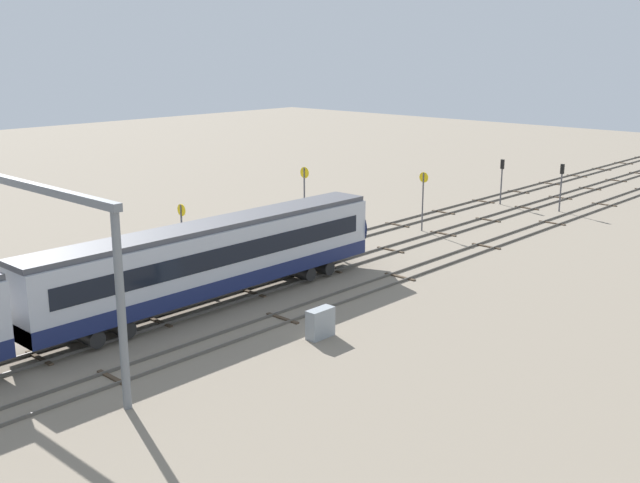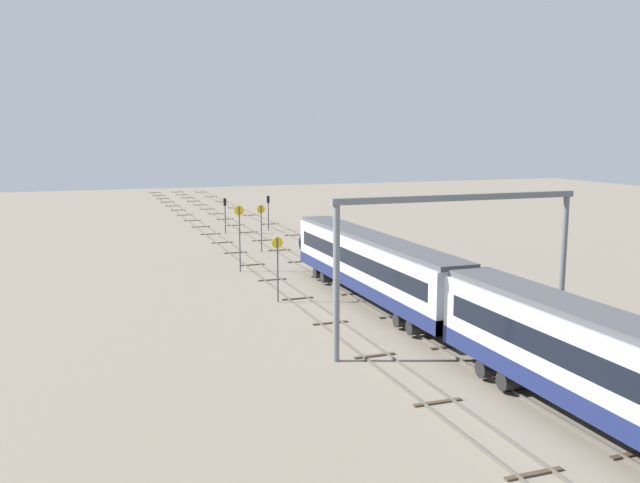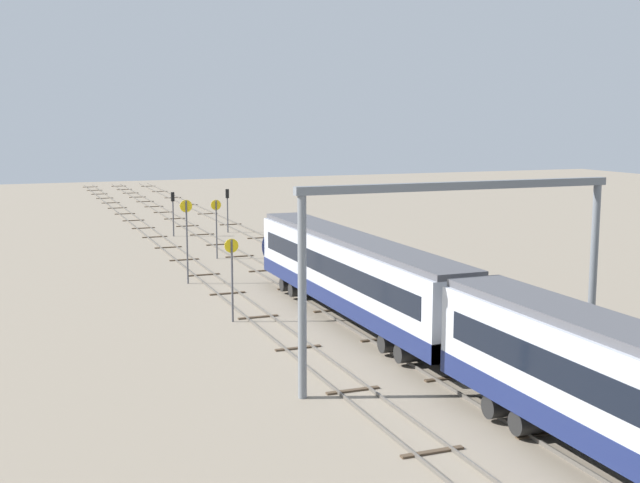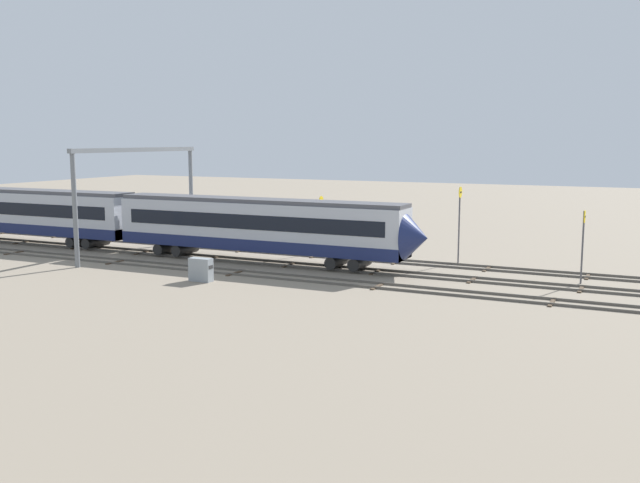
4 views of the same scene
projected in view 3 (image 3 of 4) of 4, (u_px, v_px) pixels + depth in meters
name	position (u px, v px, depth m)	size (l,w,h in m)	color
ground_plane	(312.00, 299.00, 52.50)	(210.70, 210.70, 0.00)	gray
track_near_foreground	(378.00, 292.00, 54.16)	(194.70, 2.40, 0.16)	#59544C
track_with_train	(312.00, 298.00, 52.49)	(194.70, 2.40, 0.16)	#59544C
track_middle	(242.00, 304.00, 50.83)	(194.70, 2.40, 0.16)	#59544C
overhead_gantry	(459.00, 237.00, 35.63)	(0.40, 15.18, 8.79)	slate
speed_sign_near_foreground	(216.00, 221.00, 67.19)	(0.14, 0.85, 4.88)	#4C4C51
speed_sign_mid_trackside	(232.00, 270.00, 46.24)	(0.14, 0.80, 4.78)	#4C4C51
speed_sign_far_trackside	(187.00, 231.00, 56.88)	(0.14, 0.86, 5.89)	#4C4C51
signal_light_trackside_approach	(227.00, 204.00, 82.69)	(0.31, 0.32, 4.41)	#4C4C51
signal_light_trackside_departure	(173.00, 207.00, 79.95)	(0.31, 0.32, 4.35)	#4C4C51
relay_cabinet	(472.00, 296.00, 49.73)	(1.61, 0.68, 1.57)	gray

